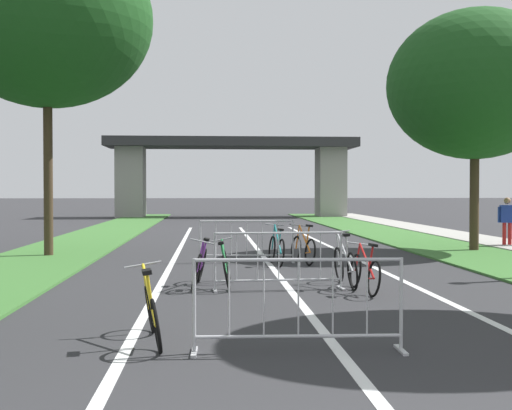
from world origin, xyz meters
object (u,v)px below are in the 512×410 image
tree_left_pine_near (47,18)px  pedestrian_with_backpack (507,217)px  crowd_barrier_nearest (298,306)px  bicycle_silver_1 (345,265)px  bicycle_yellow_5 (152,313)px  bicycle_teal_2 (277,249)px  bicycle_green_4 (226,267)px  crowd_barrier_second (279,261)px  bicycle_purple_0 (200,267)px  bicycle_red_6 (365,272)px  tree_right_cypress_far (475,85)px  bicycle_orange_3 (303,249)px  crowd_barrier_third (247,242)px

tree_left_pine_near → pedestrian_with_backpack: size_ratio=5.60×
crowd_barrier_nearest → bicycle_silver_1: size_ratio=1.33×
bicycle_yellow_5 → bicycle_teal_2: bearing=65.0°
bicycle_green_4 → tree_left_pine_near: bearing=130.7°
crowd_barrier_second → bicycle_silver_1: crowd_barrier_second is taller
bicycle_green_4 → bicycle_silver_1: bearing=-1.2°
bicycle_silver_1 → bicycle_purple_0: bearing=174.9°
tree_left_pine_near → bicycle_red_6: 11.49m
tree_left_pine_near → bicycle_red_6: bearing=-43.6°
tree_right_cypress_far → bicycle_orange_3: (-5.47, -2.89, -4.51)m
tree_left_pine_near → bicycle_silver_1: tree_left_pine_near is taller
tree_right_cypress_far → bicycle_purple_0: size_ratio=4.09×
crowd_barrier_third → bicycle_teal_2: size_ratio=1.38×
crowd_barrier_nearest → pedestrian_with_backpack: (8.39, 13.01, 0.44)m
bicycle_purple_0 → bicycle_orange_3: bicycle_orange_3 is taller
bicycle_teal_2 → tree_left_pine_near: bearing=152.2°
bicycle_teal_2 → pedestrian_with_backpack: size_ratio=1.09×
tree_left_pine_near → tree_right_cypress_far: 12.22m
bicycle_teal_2 → bicycle_orange_3: size_ratio=1.06×
crowd_barrier_second → bicycle_purple_0: bearing=160.4°
bicycle_orange_3 → bicycle_green_4: bearing=-130.4°
tree_right_cypress_far → bicycle_purple_0: 11.25m
tree_right_cypress_far → bicycle_green_4: tree_right_cypress_far is taller
crowd_barrier_third → bicycle_silver_1: crowd_barrier_third is taller
tree_left_pine_near → crowd_barrier_third: tree_left_pine_near is taller
crowd_barrier_third → bicycle_purple_0: 4.21m
crowd_barrier_second → bicycle_orange_3: crowd_barrier_second is taller
tree_right_cypress_far → bicycle_purple_0: bearing=-140.3°
bicycle_green_4 → bicycle_yellow_5: (-0.98, -4.48, -0.01)m
bicycle_purple_0 → crowd_barrier_nearest: bearing=107.5°
crowd_barrier_second → bicycle_silver_1: size_ratio=1.33×
tree_left_pine_near → tree_right_cypress_far: size_ratio=1.25×
crowd_barrier_nearest → bicycle_red_6: 4.54m
crowd_barrier_third → bicycle_silver_1: bearing=-69.1°
crowd_barrier_second → bicycle_yellow_5: bearing=-115.5°
tree_right_cypress_far → pedestrian_with_backpack: bearing=39.8°
crowd_barrier_nearest → bicycle_silver_1: (1.54, 4.91, -0.12)m
tree_left_pine_near → bicycle_red_6: size_ratio=5.14×
crowd_barrier_third → bicycle_teal_2: crowd_barrier_third is taller
bicycle_red_6 → bicycle_teal_2: bearing=100.4°
pedestrian_with_backpack → bicycle_silver_1: bearing=-117.9°
bicycle_silver_1 → bicycle_teal_2: (-0.92, 3.63, -0.02)m
crowd_barrier_nearest → bicycle_green_4: bearing=97.7°
bicycle_teal_2 → bicycle_yellow_5: bearing=-112.0°
tree_right_cypress_far → tree_left_pine_near: bearing=-176.5°
bicycle_orange_3 → bicycle_red_6: bicycle_orange_3 is taller
pedestrian_with_backpack → bicycle_teal_2: bearing=-137.8°
bicycle_green_4 → bicycle_yellow_5: 4.59m
bicycle_purple_0 → bicycle_green_4: (0.49, -0.03, -0.01)m
crowd_barrier_third → bicycle_yellow_5: bearing=-100.5°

